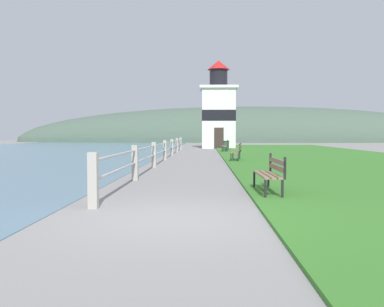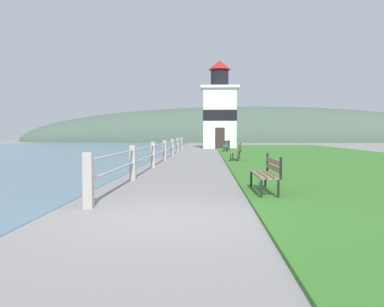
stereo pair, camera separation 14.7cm
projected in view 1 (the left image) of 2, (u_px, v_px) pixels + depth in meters
ground_plane at (169, 219)px, 7.22m from camera, size 160.00×160.00×0.00m
grass_verge at (325, 158)px, 24.94m from camera, size 12.00×53.93×0.06m
seawall_railing at (165, 149)px, 22.99m from camera, size 0.18×29.74×1.09m
park_bench_near at (271, 172)px, 10.19m from camera, size 0.50×1.89×0.94m
park_bench_midway at (237, 151)px, 22.27m from camera, size 0.69×1.94×0.94m
park_bench_far at (226, 145)px, 33.42m from camera, size 0.53×1.64×0.94m
lighthouse at (218, 112)px, 41.91m from camera, size 3.66×3.66×8.58m
trash_bin at (226, 146)px, 35.15m from camera, size 0.54×0.54×0.84m
distant_hillside at (248, 142)px, 72.83m from camera, size 80.00×16.00×12.00m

